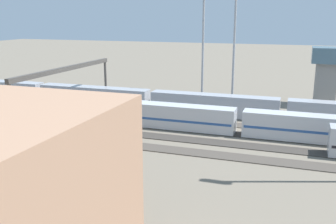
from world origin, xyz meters
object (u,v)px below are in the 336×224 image
at_px(control_tower, 326,72).
at_px(light_mast_0, 203,28).
at_px(light_mast_2, 236,1).
at_px(signal_gantry, 66,73).
at_px(train_on_track_3, 225,120).
at_px(train_on_track_1, 213,105).

bearing_deg(control_tower, light_mast_0, 17.54).
distance_m(light_mast_0, light_mast_2, 7.87).
relative_size(signal_gantry, control_tower, 2.58).
height_order(train_on_track_3, train_on_track_1, train_on_track_3).
bearing_deg(light_mast_0, train_on_track_1, 117.13).
distance_m(train_on_track_3, light_mast_2, 25.46).
height_order(train_on_track_1, signal_gantry, signal_gantry).
relative_size(train_on_track_1, light_mast_2, 3.68).
distance_m(train_on_track_1, light_mast_0, 16.09).
height_order(train_on_track_3, signal_gantry, signal_gantry).
relative_size(light_mast_0, signal_gantry, 0.78).
relative_size(train_on_track_3, train_on_track_1, 0.76).
bearing_deg(control_tower, signal_gantry, 27.28).
xyz_separation_m(light_mast_2, control_tower, (-17.17, -7.69, -13.34)).
xyz_separation_m(train_on_track_3, light_mast_2, (1.97, -17.75, 18.14)).
bearing_deg(control_tower, train_on_track_3, 59.13).
relative_size(train_on_track_3, light_mast_2, 2.79).
bearing_deg(light_mast_2, signal_gantry, 29.19).
distance_m(train_on_track_3, signal_gantry, 29.88).
bearing_deg(light_mast_2, light_mast_0, -2.91).
relative_size(train_on_track_3, signal_gantry, 3.02).
bearing_deg(train_on_track_3, train_on_track_1, -68.25).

